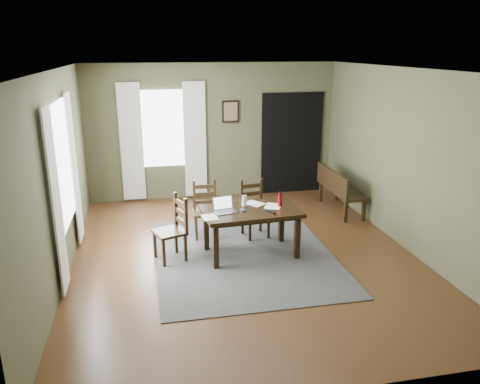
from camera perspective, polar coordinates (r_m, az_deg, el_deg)
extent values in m
cube|color=#492C16|center=(7.07, 0.49, -7.73)|extent=(5.00, 6.00, 0.01)
cube|color=#4D5034|center=(9.51, -3.28, 7.35)|extent=(5.00, 0.02, 2.70)
cube|color=#4D5034|center=(3.89, 9.84, -7.85)|extent=(5.00, 0.02, 2.70)
cube|color=#4D5034|center=(6.58, -21.30, 1.69)|extent=(0.02, 6.00, 2.70)
cube|color=#4D5034|center=(7.53, 19.51, 3.74)|extent=(0.02, 6.00, 2.70)
cube|color=white|center=(6.42, 0.55, 14.73)|extent=(5.00, 6.00, 0.02)
cube|color=#3B3B3B|center=(7.07, 0.49, -7.65)|extent=(2.60, 3.20, 0.01)
cube|color=black|center=(6.84, 1.34, -2.36)|extent=(1.46, 0.94, 0.06)
cube|color=black|center=(6.86, 1.34, -2.76)|extent=(1.30, 0.78, 0.05)
cube|color=black|center=(6.55, -2.96, -6.86)|extent=(0.08, 0.08, 0.60)
cube|color=black|center=(7.14, -4.14, -4.78)|extent=(0.08, 0.08, 0.60)
cube|color=black|center=(6.89, 6.99, -5.70)|extent=(0.08, 0.08, 0.60)
cube|color=black|center=(7.45, 5.07, -3.82)|extent=(0.08, 0.08, 0.60)
cube|color=black|center=(6.82, -8.60, -4.86)|extent=(0.53, 0.53, 0.04)
cube|color=black|center=(6.99, -10.34, -6.35)|extent=(0.05, 0.05, 0.41)
cube|color=black|center=(7.11, -7.80, -5.83)|extent=(0.05, 0.05, 0.41)
cube|color=black|center=(6.71, -9.28, -7.37)|extent=(0.05, 0.05, 0.41)
cube|color=black|center=(6.82, -6.65, -6.80)|extent=(0.05, 0.05, 0.41)
cube|color=black|center=(6.95, -7.85, -2.05)|extent=(0.06, 0.06, 0.52)
cube|color=black|center=(6.64, -6.61, -2.93)|extent=(0.06, 0.06, 0.52)
cube|color=black|center=(6.84, -7.20, -3.57)|extent=(0.13, 0.30, 0.07)
cube|color=black|center=(6.79, -7.24, -2.48)|extent=(0.13, 0.30, 0.07)
cube|color=black|center=(6.75, -7.28, -1.37)|extent=(0.13, 0.30, 0.07)
cube|color=black|center=(7.60, -4.21, -2.52)|extent=(0.42, 0.42, 0.04)
cube|color=black|center=(7.52, -5.32, -4.51)|extent=(0.04, 0.04, 0.39)
cube|color=black|center=(7.81, -5.43, -3.64)|extent=(0.04, 0.04, 0.39)
cube|color=black|center=(7.53, -2.88, -4.40)|extent=(0.04, 0.04, 0.39)
cube|color=black|center=(7.83, -3.08, -3.54)|extent=(0.04, 0.04, 0.39)
cube|color=black|center=(7.68, -5.60, -0.34)|extent=(0.05, 0.05, 0.49)
cube|color=black|center=(7.70, -3.07, -0.24)|extent=(0.05, 0.05, 0.49)
cube|color=black|center=(7.73, -4.31, -1.22)|extent=(0.29, 0.04, 0.07)
cube|color=black|center=(7.69, -4.34, -0.29)|extent=(0.29, 0.04, 0.07)
cube|color=black|center=(7.65, -4.36, 0.66)|extent=(0.29, 0.04, 0.07)
cube|color=black|center=(7.59, 1.89, -2.45)|extent=(0.46, 0.46, 0.04)
cube|color=black|center=(7.47, 1.21, -4.55)|extent=(0.04, 0.04, 0.39)
cube|color=black|center=(7.75, 0.29, -3.71)|extent=(0.04, 0.04, 0.39)
cube|color=black|center=(7.59, 3.48, -4.21)|extent=(0.04, 0.04, 0.39)
cube|color=black|center=(7.87, 2.50, -3.40)|extent=(0.04, 0.04, 0.39)
cube|color=black|center=(7.61, 0.18, -0.35)|extent=(0.05, 0.05, 0.50)
cube|color=black|center=(7.74, 2.55, -0.07)|extent=(0.05, 0.05, 0.50)
cube|color=black|center=(7.71, 1.37, -1.15)|extent=(0.30, 0.07, 0.07)
cube|color=black|center=(7.67, 1.37, -0.21)|extent=(0.30, 0.07, 0.07)
cube|color=black|center=(7.63, 1.38, 0.75)|extent=(0.30, 0.07, 0.07)
cube|color=black|center=(9.00, 12.30, 0.35)|extent=(0.46, 1.42, 0.06)
cube|color=black|center=(8.62, 14.85, -2.19)|extent=(0.06, 0.06, 0.39)
cube|color=black|center=(8.48, 12.75, -2.36)|extent=(0.06, 0.06, 0.39)
cube|color=black|center=(9.67, 11.73, 0.15)|extent=(0.06, 0.06, 0.39)
cube|color=black|center=(9.54, 9.82, 0.03)|extent=(0.06, 0.06, 0.39)
cube|color=black|center=(8.87, 11.18, 1.53)|extent=(0.05, 1.42, 0.34)
cube|color=#B7B7BC|center=(6.72, -1.79, -2.41)|extent=(0.34, 0.27, 0.02)
cube|color=#B7B7BC|center=(6.79, -2.13, -1.30)|extent=(0.31, 0.11, 0.20)
cube|color=silver|center=(6.78, -2.11, -1.32)|extent=(0.27, 0.09, 0.17)
cube|color=#3F3F42|center=(6.71, -1.76, -2.37)|extent=(0.28, 0.17, 0.00)
cube|color=#3F3F42|center=(6.75, 0.32, -2.24)|extent=(0.08, 0.10, 0.03)
cube|color=black|center=(6.70, 3.78, -2.51)|extent=(0.11, 0.17, 0.02)
cylinder|color=silver|center=(6.96, 0.52, -1.08)|extent=(0.08, 0.08, 0.16)
cylinder|color=#A60C1B|center=(6.97, 4.91, -0.98)|extent=(0.08, 0.08, 0.19)
cylinder|color=black|center=(6.93, 4.93, -0.09)|extent=(0.05, 0.05, 0.03)
cube|color=white|center=(6.54, -3.75, -3.08)|extent=(0.23, 0.29, 0.00)
cube|color=white|center=(7.09, 1.72, -1.41)|extent=(0.36, 0.37, 0.00)
cube|color=white|center=(6.99, 4.04, -1.72)|extent=(0.33, 0.36, 0.00)
cube|color=white|center=(6.74, -20.88, 2.97)|extent=(0.01, 1.30, 1.70)
cube|color=white|center=(9.37, -9.37, 7.62)|extent=(1.00, 0.01, 1.50)
cube|color=silver|center=(6.03, -21.49, -1.20)|extent=(0.03, 0.48, 2.30)
cube|color=silver|center=(7.58, -19.55, 2.66)|extent=(0.03, 0.48, 2.30)
cube|color=silver|center=(9.38, -13.09, 5.87)|extent=(0.44, 0.03, 2.30)
cube|color=silver|center=(9.43, -5.51, 6.29)|extent=(0.44, 0.03, 2.30)
cube|color=black|center=(9.47, -1.17, 9.79)|extent=(0.34, 0.03, 0.44)
cube|color=brown|center=(9.46, -1.15, 9.77)|extent=(0.27, 0.01, 0.36)
cube|color=black|center=(9.90, 6.32, 5.91)|extent=(1.30, 0.03, 2.10)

